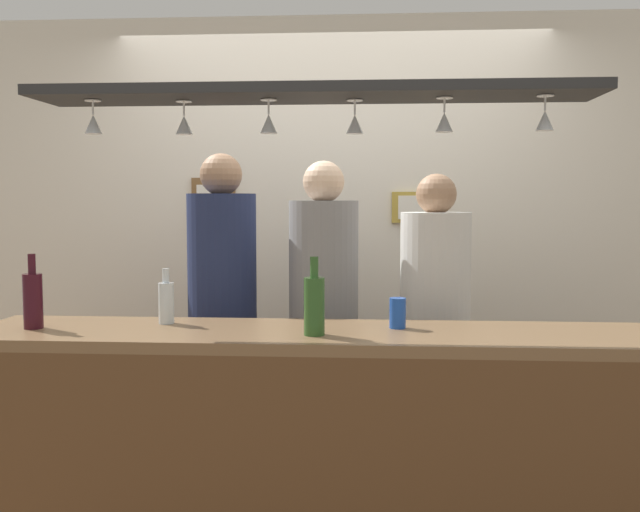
# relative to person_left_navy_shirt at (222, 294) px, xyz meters

# --- Properties ---
(back_wall) EXTENTS (4.40, 0.06, 2.60)m
(back_wall) POSITION_rel_person_left_navy_shirt_xyz_m (0.50, 0.75, 0.23)
(back_wall) COLOR silver
(back_wall) RESTS_ON ground_plane
(bar_counter) EXTENTS (2.70, 0.55, 1.02)m
(bar_counter) POSITION_rel_person_left_navy_shirt_xyz_m (0.50, -0.85, -0.38)
(bar_counter) COLOR brown
(bar_counter) RESTS_ON ground_plane
(overhead_glass_rack) EXTENTS (2.20, 0.36, 0.04)m
(overhead_glass_rack) POSITION_rel_person_left_navy_shirt_xyz_m (0.50, -0.65, 0.88)
(overhead_glass_rack) COLOR black
(hanging_wineglass_far_left) EXTENTS (0.07, 0.07, 0.13)m
(hanging_wineglass_far_left) POSITION_rel_person_left_navy_shirt_xyz_m (-0.37, -0.68, 0.77)
(hanging_wineglass_far_left) COLOR silver
(hanging_wineglass_far_left) RESTS_ON overhead_glass_rack
(hanging_wineglass_left) EXTENTS (0.07, 0.07, 0.13)m
(hanging_wineglass_left) POSITION_rel_person_left_navy_shirt_xyz_m (-0.01, -0.63, 0.77)
(hanging_wineglass_left) COLOR silver
(hanging_wineglass_left) RESTS_ON overhead_glass_rack
(hanging_wineglass_center_left) EXTENTS (0.07, 0.07, 0.13)m
(hanging_wineglass_center_left) POSITION_rel_person_left_navy_shirt_xyz_m (0.33, -0.65, 0.77)
(hanging_wineglass_center_left) COLOR silver
(hanging_wineglass_center_left) RESTS_ON overhead_glass_rack
(hanging_wineglass_center) EXTENTS (0.07, 0.07, 0.13)m
(hanging_wineglass_center) POSITION_rel_person_left_navy_shirt_xyz_m (0.67, -0.61, 0.77)
(hanging_wineglass_center) COLOR silver
(hanging_wineglass_center) RESTS_ON overhead_glass_rack
(hanging_wineglass_center_right) EXTENTS (0.07, 0.07, 0.13)m
(hanging_wineglass_center_right) POSITION_rel_person_left_navy_shirt_xyz_m (1.01, -0.65, 0.77)
(hanging_wineglass_center_right) COLOR silver
(hanging_wineglass_center_right) RESTS_ON overhead_glass_rack
(hanging_wineglass_right) EXTENTS (0.07, 0.07, 0.13)m
(hanging_wineglass_right) POSITION_rel_person_left_navy_shirt_xyz_m (1.39, -0.69, 0.77)
(hanging_wineglass_right) COLOR silver
(hanging_wineglass_right) RESTS_ON overhead_glass_rack
(person_left_navy_shirt) EXTENTS (0.34, 0.34, 1.76)m
(person_left_navy_shirt) POSITION_rel_person_left_navy_shirt_xyz_m (0.00, 0.00, 0.00)
(person_left_navy_shirt) COLOR #2D334C
(person_left_navy_shirt) RESTS_ON ground_plane
(person_middle_grey_shirt) EXTENTS (0.34, 0.34, 1.72)m
(person_middle_grey_shirt) POSITION_rel_person_left_navy_shirt_xyz_m (0.51, -0.00, -0.02)
(person_middle_grey_shirt) COLOR #2D334C
(person_middle_grey_shirt) RESTS_ON ground_plane
(person_right_white_patterned_shirt) EXTENTS (0.34, 0.34, 1.66)m
(person_right_white_patterned_shirt) POSITION_rel_person_left_navy_shirt_xyz_m (1.05, 0.00, -0.07)
(person_right_white_patterned_shirt) COLOR #2D334C
(person_right_white_patterned_shirt) RESTS_ON ground_plane
(bottle_champagne_green) EXTENTS (0.08, 0.08, 0.30)m
(bottle_champagne_green) POSITION_rel_person_left_navy_shirt_xyz_m (0.52, -0.79, 0.07)
(bottle_champagne_green) COLOR #2D5623
(bottle_champagne_green) RESTS_ON bar_counter
(bottle_wine_dark_red) EXTENTS (0.08, 0.08, 0.30)m
(bottle_wine_dark_red) POSITION_rel_person_left_navy_shirt_xyz_m (-0.61, -0.73, 0.07)
(bottle_wine_dark_red) COLOR #380F19
(bottle_wine_dark_red) RESTS_ON bar_counter
(bottle_soda_clear) EXTENTS (0.06, 0.06, 0.23)m
(bottle_soda_clear) POSITION_rel_person_left_navy_shirt_xyz_m (-0.11, -0.58, 0.05)
(bottle_soda_clear) COLOR silver
(bottle_soda_clear) RESTS_ON bar_counter
(drink_can) EXTENTS (0.07, 0.07, 0.12)m
(drink_can) POSITION_rel_person_left_navy_shirt_xyz_m (0.84, -0.62, 0.02)
(drink_can) COLOR #1E4CB2
(drink_can) RESTS_ON bar_counter
(picture_frame_lower_pair) EXTENTS (0.30, 0.02, 0.18)m
(picture_frame_lower_pair) POSITION_rel_person_left_navy_shirt_xyz_m (1.01, 0.71, 0.42)
(picture_frame_lower_pair) COLOR #B29338
(picture_frame_lower_pair) RESTS_ON back_wall
(picture_frame_caricature) EXTENTS (0.26, 0.02, 0.34)m
(picture_frame_caricature) POSITION_rel_person_left_navy_shirt_xyz_m (-0.20, 0.71, 0.43)
(picture_frame_caricature) COLOR brown
(picture_frame_caricature) RESTS_ON back_wall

